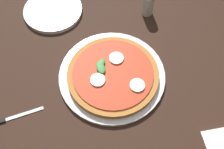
{
  "coord_description": "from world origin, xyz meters",
  "views": [
    {
      "loc": [
        -0.33,
        -0.01,
        1.39
      ],
      "look_at": [
        0.05,
        -0.02,
        0.74
      ],
      "focal_mm": 41.18,
      "sensor_mm": 36.0,
      "label": 1
    }
  ],
  "objects_px": {
    "dining_table": "(107,107)",
    "knife": "(2,121)",
    "plate_white": "(53,11)",
    "pepper_shaker": "(148,4)",
    "pizza": "(113,74)",
    "serving_tray": "(112,75)"
  },
  "relations": [
    {
      "from": "serving_tray",
      "to": "plate_white",
      "type": "height_order",
      "value": "plate_white"
    },
    {
      "from": "plate_white",
      "to": "pepper_shaker",
      "type": "bearing_deg",
      "value": -92.23
    },
    {
      "from": "pizza",
      "to": "plate_white",
      "type": "relative_size",
      "value": 1.32
    },
    {
      "from": "pizza",
      "to": "knife",
      "type": "xyz_separation_m",
      "value": [
        -0.12,
        0.3,
        -0.02
      ]
    },
    {
      "from": "serving_tray",
      "to": "pepper_shaker",
      "type": "xyz_separation_m",
      "value": [
        0.25,
        -0.13,
        0.04
      ]
    },
    {
      "from": "serving_tray",
      "to": "pizza",
      "type": "relative_size",
      "value": 1.18
    },
    {
      "from": "serving_tray",
      "to": "pepper_shaker",
      "type": "relative_size",
      "value": 3.74
    },
    {
      "from": "pepper_shaker",
      "to": "pizza",
      "type": "bearing_deg",
      "value": 154.4
    },
    {
      "from": "plate_white",
      "to": "pepper_shaker",
      "type": "height_order",
      "value": "pepper_shaker"
    },
    {
      "from": "pizza",
      "to": "pepper_shaker",
      "type": "xyz_separation_m",
      "value": [
        0.26,
        -0.12,
        0.02
      ]
    },
    {
      "from": "serving_tray",
      "to": "knife",
      "type": "xyz_separation_m",
      "value": [
        -0.13,
        0.3,
        -0.0
      ]
    },
    {
      "from": "dining_table",
      "to": "knife",
      "type": "xyz_separation_m",
      "value": [
        -0.08,
        0.28,
        0.11
      ]
    },
    {
      "from": "knife",
      "to": "pepper_shaker",
      "type": "xyz_separation_m",
      "value": [
        0.38,
        -0.42,
        0.04
      ]
    },
    {
      "from": "serving_tray",
      "to": "plate_white",
      "type": "relative_size",
      "value": 1.56
    },
    {
      "from": "serving_tray",
      "to": "knife",
      "type": "bearing_deg",
      "value": 114.01
    },
    {
      "from": "dining_table",
      "to": "plate_white",
      "type": "height_order",
      "value": "plate_white"
    },
    {
      "from": "dining_table",
      "to": "pizza",
      "type": "height_order",
      "value": "pizza"
    },
    {
      "from": "serving_tray",
      "to": "pizza",
      "type": "xyz_separation_m",
      "value": [
        -0.01,
        -0.0,
        0.02
      ]
    },
    {
      "from": "serving_tray",
      "to": "knife",
      "type": "height_order",
      "value": "serving_tray"
    },
    {
      "from": "serving_tray",
      "to": "pepper_shaker",
      "type": "height_order",
      "value": "pepper_shaker"
    },
    {
      "from": "dining_table",
      "to": "knife",
      "type": "relative_size",
      "value": 6.44
    },
    {
      "from": "dining_table",
      "to": "plate_white",
      "type": "distance_m",
      "value": 0.38
    }
  ]
}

